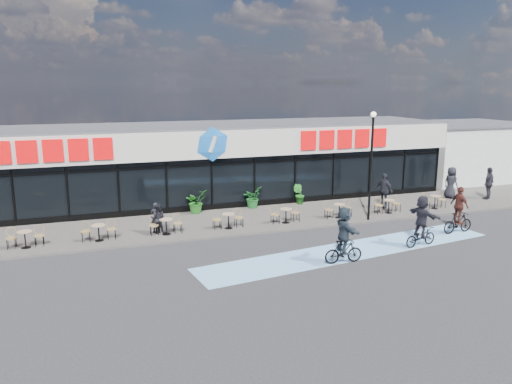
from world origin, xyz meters
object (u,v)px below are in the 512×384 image
at_px(potted_plant_right, 299,194).
at_px(cyclist_b, 459,214).
at_px(lamp_post, 371,157).
at_px(pedestrian_b, 451,183).
at_px(cyclist_a, 421,223).
at_px(pedestrian_a, 384,190).
at_px(potted_plant_left, 196,201).
at_px(potted_plant_mid, 252,197).
at_px(pedestrian_c, 489,183).
at_px(patron_left, 156,217).
at_px(patron_right, 158,218).

relative_size(potted_plant_right, cyclist_b, 0.52).
relative_size(lamp_post, cyclist_b, 2.45).
distance_m(pedestrian_b, cyclist_a, 10.17).
height_order(pedestrian_a, cyclist_b, cyclist_b).
bearing_deg(potted_plant_right, potted_plant_left, -179.65).
xyz_separation_m(potted_plant_left, pedestrian_b, (15.55, -1.54, 0.33)).
distance_m(lamp_post, potted_plant_right, 5.47).
bearing_deg(potted_plant_mid, pedestrian_c, -10.61).
xyz_separation_m(potted_plant_right, patron_left, (-8.66, -3.01, 0.14)).
relative_size(lamp_post, cyclist_a, 2.44).
bearing_deg(potted_plant_right, pedestrian_b, -9.48).
xyz_separation_m(cyclist_a, cyclist_b, (2.93, 1.08, -0.11)).
height_order(potted_plant_right, patron_right, patron_right).
height_order(pedestrian_c, cyclist_b, cyclist_b).
distance_m(patron_right, cyclist_b, 14.24).
bearing_deg(potted_plant_mid, cyclist_a, -60.53).
distance_m(potted_plant_left, pedestrian_c, 17.69).
distance_m(potted_plant_left, potted_plant_mid, 3.28).
relative_size(potted_plant_left, cyclist_b, 0.56).
bearing_deg(patron_right, lamp_post, -168.68).
distance_m(potted_plant_left, patron_left, 3.92).
bearing_deg(patron_left, cyclist_a, 176.03).
bearing_deg(pedestrian_a, potted_plant_left, -121.11).
relative_size(potted_plant_left, potted_plant_mid, 1.07).
bearing_deg(potted_plant_mid, patron_left, -152.05).
bearing_deg(potted_plant_mid, potted_plant_right, -1.64).
height_order(potted_plant_left, pedestrian_c, pedestrian_c).
relative_size(patron_right, cyclist_a, 0.63).
xyz_separation_m(potted_plant_mid, cyclist_b, (7.81, -7.56, 0.24)).
height_order(pedestrian_c, cyclist_a, cyclist_a).
height_order(pedestrian_a, pedestrian_c, pedestrian_a).
relative_size(patron_left, patron_right, 1.02).
distance_m(potted_plant_mid, pedestrian_a, 7.45).
xyz_separation_m(potted_plant_right, pedestrian_b, (9.44, -1.58, 0.38)).
distance_m(patron_left, pedestrian_a, 12.89).
distance_m(lamp_post, pedestrian_b, 8.22).
distance_m(patron_left, cyclist_a, 12.07).
height_order(cyclist_a, cyclist_b, cyclist_a).
xyz_separation_m(potted_plant_mid, cyclist_a, (4.88, -8.64, 0.35)).
height_order(patron_left, pedestrian_a, pedestrian_a).
bearing_deg(pedestrian_b, pedestrian_a, 85.74).
relative_size(potted_plant_right, cyclist_a, 0.51).
relative_size(patron_right, pedestrian_b, 0.74).
xyz_separation_m(potted_plant_left, patron_left, (-2.55, -2.97, 0.09)).
distance_m(potted_plant_mid, pedestrian_b, 12.39).
bearing_deg(potted_plant_right, cyclist_b, -56.34).
relative_size(pedestrian_a, pedestrian_c, 1.01).
bearing_deg(pedestrian_c, pedestrian_a, -27.17).
bearing_deg(patron_right, potted_plant_mid, -133.15).
bearing_deg(potted_plant_right, potted_plant_mid, 178.36).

